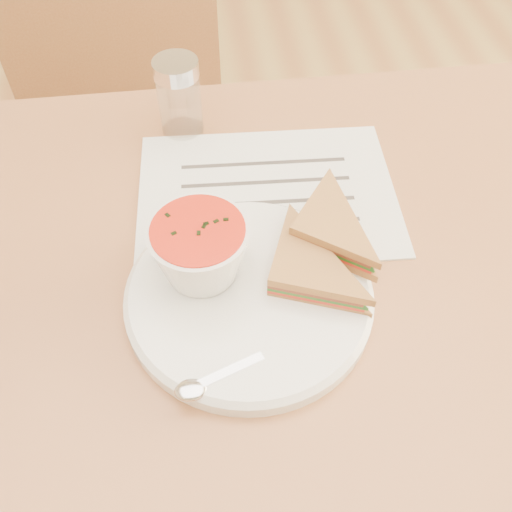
{
  "coord_description": "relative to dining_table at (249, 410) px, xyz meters",
  "views": [
    {
      "loc": [
        -0.04,
        -0.38,
        1.25
      ],
      "look_at": [
        0.01,
        -0.02,
        0.8
      ],
      "focal_mm": 40.0,
      "sensor_mm": 36.0,
      "label": 1
    }
  ],
  "objects": [
    {
      "name": "spoon",
      "position": [
        -0.03,
        -0.13,
        0.4
      ],
      "size": [
        0.15,
        0.08,
        0.01
      ],
      "primitive_type": null,
      "rotation": [
        0.0,
        0.0,
        0.36
      ],
      "color": "silver",
      "rests_on": "plate"
    },
    {
      "name": "floor",
      "position": [
        0.0,
        0.0,
        -0.38
      ],
      "size": [
        5.0,
        6.0,
        0.01
      ],
      "primitive_type": "cube",
      "color": "#996337",
      "rests_on": "ground"
    },
    {
      "name": "sandwich_half_a",
      "position": [
        0.02,
        -0.05,
        0.41
      ],
      "size": [
        0.14,
        0.14,
        0.03
      ],
      "primitive_type": null,
      "rotation": [
        0.0,
        0.0,
        -0.37
      ],
      "color": "#C08D43",
      "rests_on": "plate"
    },
    {
      "name": "sandwich_half_b",
      "position": [
        0.05,
        0.01,
        0.42
      ],
      "size": [
        0.14,
        0.14,
        0.03
      ],
      "primitive_type": null,
      "rotation": [
        0.0,
        0.0,
        -0.63
      ],
      "color": "#C08D43",
      "rests_on": "plate"
    },
    {
      "name": "plate",
      "position": [
        -0.0,
        -0.04,
        0.38
      ],
      "size": [
        0.31,
        0.31,
        0.02
      ],
      "primitive_type": null,
      "rotation": [
        0.0,
        0.0,
        0.2
      ],
      "color": "white",
      "rests_on": "dining_table"
    },
    {
      "name": "chair_far",
      "position": [
        -0.11,
        0.45,
        0.09
      ],
      "size": [
        0.53,
        0.53,
        0.92
      ],
      "primitive_type": null,
      "rotation": [
        0.0,
        0.0,
        3.5
      ],
      "color": "brown",
      "rests_on": "floor"
    },
    {
      "name": "dining_table",
      "position": [
        0.0,
        0.0,
        0.0
      ],
      "size": [
        1.0,
        0.7,
        0.75
      ],
      "primitive_type": null,
      "color": "brown",
      "rests_on": "floor"
    },
    {
      "name": "paper_menu",
      "position": [
        0.04,
        0.12,
        0.38
      ],
      "size": [
        0.33,
        0.25,
        0.0
      ],
      "primitive_type": null,
      "rotation": [
        0.0,
        0.0,
        -0.05
      ],
      "color": "white",
      "rests_on": "dining_table"
    },
    {
      "name": "soup_bowl",
      "position": [
        -0.05,
        -0.01,
        0.43
      ],
      "size": [
        0.13,
        0.13,
        0.07
      ],
      "primitive_type": null,
      "rotation": [
        0.0,
        0.0,
        0.36
      ],
      "color": "white",
      "rests_on": "plate"
    },
    {
      "name": "condiment_shaker",
      "position": [
        -0.06,
        0.25,
        0.43
      ],
      "size": [
        0.08,
        0.08,
        0.11
      ],
      "primitive_type": null,
      "rotation": [
        0.0,
        0.0,
        0.37
      ],
      "color": "silver",
      "rests_on": "dining_table"
    }
  ]
}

